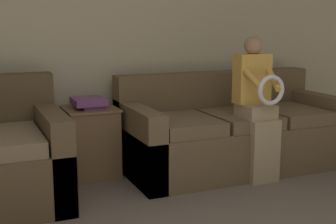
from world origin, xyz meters
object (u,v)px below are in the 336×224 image
child_left_seated (257,103)px  side_shelf (91,141)px  book_stack (89,103)px  couch_main (231,133)px

child_left_seated → side_shelf: size_ratio=2.01×
book_stack → side_shelf: bearing=60.2°
book_stack → couch_main: bearing=-11.0°
couch_main → child_left_seated: bearing=-86.5°
side_shelf → book_stack: bearing=-119.8°
couch_main → side_shelf: couch_main is taller
couch_main → side_shelf: (-1.23, 0.25, -0.00)m
child_left_seated → book_stack: size_ratio=3.88×
couch_main → side_shelf: 1.25m
child_left_seated → side_shelf: (-1.25, 0.62, -0.34)m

